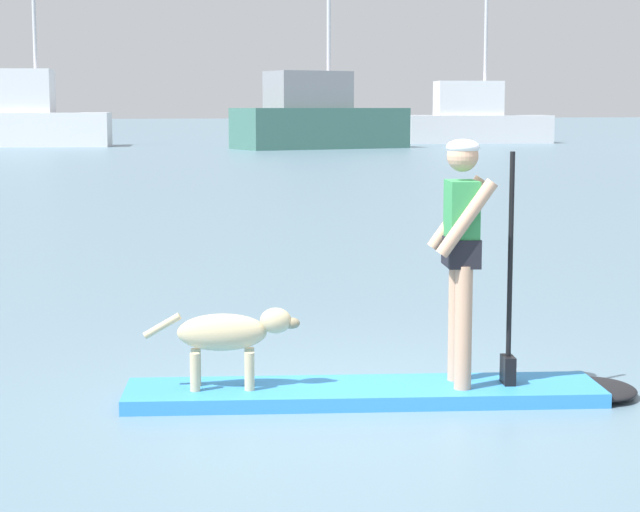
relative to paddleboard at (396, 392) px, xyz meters
name	(u,v)px	position (x,y,z in m)	size (l,w,h in m)	color
ground_plane	(363,400)	(-0.22, 0.06, -0.05)	(400.00, 400.00, 0.00)	slate
paddleboard	(396,392)	(0.00, 0.00, 0.00)	(3.68, 1.56, 0.10)	#338CD8
person_paddler	(463,243)	(0.45, -0.12, 1.06)	(0.66, 0.56, 1.73)	tan
dog	(229,334)	(-1.13, 0.29, 0.43)	(1.07, 0.38, 0.56)	#CCB78C
moored_boat_center	(26,117)	(0.86, 54.95, 1.47)	(8.91, 5.12, 11.33)	white
moored_boat_outer	(318,119)	(14.63, 47.40, 1.43)	(9.06, 4.68, 11.40)	#3F7266
moored_boat_port	(475,120)	(25.88, 52.75, 1.29)	(8.66, 4.33, 9.82)	silver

